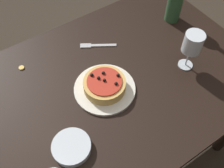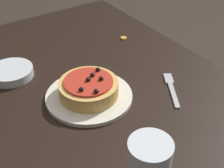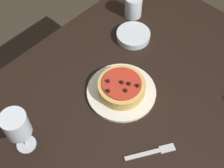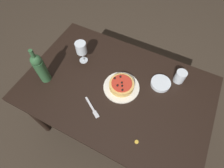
{
  "view_description": "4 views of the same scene",
  "coord_description": "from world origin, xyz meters",
  "px_view_note": "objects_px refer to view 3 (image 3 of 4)",
  "views": [
    {
      "loc": [
        -0.35,
        -0.55,
        1.67
      ],
      "look_at": [
        -0.02,
        -0.06,
        0.85
      ],
      "focal_mm": 42.0,
      "sensor_mm": 36.0,
      "label": 1
    },
    {
      "loc": [
        0.61,
        -0.37,
        1.35
      ],
      "look_at": [
        0.01,
        0.04,
        0.82
      ],
      "focal_mm": 50.0,
      "sensor_mm": 36.0,
      "label": 2
    },
    {
      "loc": [
        0.46,
        0.4,
        1.74
      ],
      "look_at": [
        -0.01,
        -0.05,
        0.81
      ],
      "focal_mm": 50.0,
      "sensor_mm": 36.0,
      "label": 3
    },
    {
      "loc": [
        -0.26,
        0.58,
        1.85
      ],
      "look_at": [
        0.02,
        0.02,
        0.83
      ],
      "focal_mm": 28.0,
      "sensor_mm": 36.0,
      "label": 4
    }
  ],
  "objects_px": {
    "pizza": "(122,87)",
    "side_bowl": "(133,35)",
    "wine_glass": "(16,126)",
    "water_cup": "(133,6)",
    "dinner_plate": "(121,92)",
    "fork": "(153,152)",
    "dining_table": "(119,113)"
  },
  "relations": [
    {
      "from": "dining_table",
      "to": "pizza",
      "type": "distance_m",
      "value": 0.14
    },
    {
      "from": "pizza",
      "to": "side_bowl",
      "type": "bearing_deg",
      "value": -147.74
    },
    {
      "from": "dinner_plate",
      "to": "pizza",
      "type": "xyz_separation_m",
      "value": [
        0.0,
        0.0,
        0.03
      ]
    },
    {
      "from": "dining_table",
      "to": "side_bowl",
      "type": "bearing_deg",
      "value": -147.98
    },
    {
      "from": "side_bowl",
      "to": "dinner_plate",
      "type": "bearing_deg",
      "value": 32.26
    },
    {
      "from": "dinner_plate",
      "to": "wine_glass",
      "type": "bearing_deg",
      "value": -13.6
    },
    {
      "from": "wine_glass",
      "to": "side_bowl",
      "type": "bearing_deg",
      "value": -174.3
    },
    {
      "from": "wine_glass",
      "to": "water_cup",
      "type": "xyz_separation_m",
      "value": [
        -0.72,
        -0.16,
        -0.09
      ]
    },
    {
      "from": "pizza",
      "to": "side_bowl",
      "type": "xyz_separation_m",
      "value": [
        -0.24,
        -0.15,
        -0.02
      ]
    },
    {
      "from": "water_cup",
      "to": "side_bowl",
      "type": "height_order",
      "value": "water_cup"
    },
    {
      "from": "pizza",
      "to": "wine_glass",
      "type": "xyz_separation_m",
      "value": [
        0.37,
        -0.09,
        0.1
      ]
    },
    {
      "from": "water_cup",
      "to": "fork",
      "type": "bearing_deg",
      "value": 47.11
    },
    {
      "from": "water_cup",
      "to": "fork",
      "type": "height_order",
      "value": "water_cup"
    },
    {
      "from": "wine_glass",
      "to": "dining_table",
      "type": "bearing_deg",
      "value": 162.63
    },
    {
      "from": "dining_table",
      "to": "dinner_plate",
      "type": "distance_m",
      "value": 0.11
    },
    {
      "from": "dinner_plate",
      "to": "fork",
      "type": "distance_m",
      "value": 0.26
    },
    {
      "from": "dining_table",
      "to": "water_cup",
      "type": "relative_size",
      "value": 13.93
    },
    {
      "from": "wine_glass",
      "to": "side_bowl",
      "type": "height_order",
      "value": "wine_glass"
    },
    {
      "from": "dinner_plate",
      "to": "water_cup",
      "type": "xyz_separation_m",
      "value": [
        -0.35,
        -0.25,
        0.04
      ]
    },
    {
      "from": "dining_table",
      "to": "wine_glass",
      "type": "bearing_deg",
      "value": -17.37
    },
    {
      "from": "dinner_plate",
      "to": "side_bowl",
      "type": "bearing_deg",
      "value": -147.74
    },
    {
      "from": "dining_table",
      "to": "dinner_plate",
      "type": "relative_size",
      "value": 5.2
    },
    {
      "from": "dinner_plate",
      "to": "water_cup",
      "type": "distance_m",
      "value": 0.43
    },
    {
      "from": "dinner_plate",
      "to": "wine_glass",
      "type": "xyz_separation_m",
      "value": [
        0.37,
        -0.09,
        0.13
      ]
    },
    {
      "from": "fork",
      "to": "water_cup",
      "type": "bearing_deg",
      "value": 79.23
    },
    {
      "from": "dinner_plate",
      "to": "wine_glass",
      "type": "height_order",
      "value": "wine_glass"
    },
    {
      "from": "water_cup",
      "to": "side_bowl",
      "type": "bearing_deg",
      "value": 41.78
    },
    {
      "from": "fork",
      "to": "dinner_plate",
      "type": "bearing_deg",
      "value": 98.76
    },
    {
      "from": "pizza",
      "to": "wine_glass",
      "type": "relative_size",
      "value": 0.94
    },
    {
      "from": "pizza",
      "to": "dinner_plate",
      "type": "bearing_deg",
      "value": -139.54
    },
    {
      "from": "water_cup",
      "to": "fork",
      "type": "relative_size",
      "value": 0.62
    },
    {
      "from": "dining_table",
      "to": "water_cup",
      "type": "height_order",
      "value": "water_cup"
    }
  ]
}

